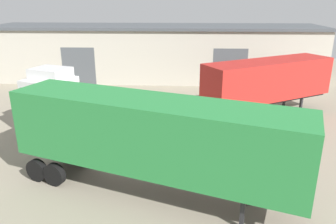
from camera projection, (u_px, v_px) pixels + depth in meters
ground_plane at (132, 149)px, 18.38m from camera, size 60.00×60.00×0.00m
warehouse_building at (156, 52)px, 33.80m from camera, size 33.17×7.08×5.39m
tractor_unit_white at (57, 102)px, 20.14m from camera, size 4.36×6.48×4.10m
container_trailer_green at (151, 136)px, 13.33m from camera, size 12.42×6.56×4.23m
container_trailer_black at (267, 81)px, 22.78m from camera, size 9.69×7.04×3.96m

